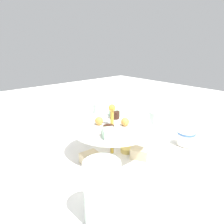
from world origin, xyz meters
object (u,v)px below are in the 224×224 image
Objects in this scene: water_glass_tall_right at (102,193)px; water_glass_short_left at (156,122)px; butter_knife_right at (218,188)px; water_glass_mid_back at (100,116)px; tiered_serving_stand at (112,142)px; butter_knife_left at (13,160)px; teacup_with_saucer at (186,139)px.

water_glass_short_left is (0.41, 0.18, -0.02)m from water_glass_tall_right.
water_glass_mid_back reaches higher than butter_knife_right.
water_glass_tall_right reaches higher than butter_knife_right.
water_glass_tall_right is at bearing -127.84° from water_glass_mid_back.
butter_knife_left is (-0.24, 0.17, -0.04)m from tiered_serving_stand.
water_glass_tall_right reaches higher than butter_knife_left.
butter_knife_left is (-0.47, 0.16, -0.04)m from water_glass_short_left.
water_glass_tall_right is (-0.17, -0.17, 0.02)m from tiered_serving_stand.
water_glass_mid_back is at bearing 70.58° from butter_knife_right.
teacup_with_saucer is 0.83× the size of water_glass_mid_back.
tiered_serving_stand is at bearing -118.66° from water_glass_mid_back.
water_glass_short_left is at bearing -51.93° from water_glass_mid_back.
tiered_serving_stand is at bearing -176.01° from water_glass_short_left.
water_glass_short_left is 0.50× the size of butter_knife_left.
water_glass_tall_right is 0.35m from butter_knife_left.
teacup_with_saucer is 0.53× the size of butter_knife_right.
water_glass_tall_right is at bearing 50.17° from butter_knife_left.
butter_knife_right is at bearing -92.34° from water_glass_mid_back.
butter_knife_left is at bearing 143.81° from tiered_serving_stand.
water_glass_tall_right is 1.17× the size of water_glass_mid_back.
water_glass_tall_right is 0.29m from butter_knife_right.
water_glass_short_left is 0.78× the size of water_glass_mid_back.
water_glass_tall_right is 0.40m from teacup_with_saucer.
butter_knife_left is at bearing 100.29° from water_glass_tall_right.
butter_knife_right is at bearing -73.01° from tiered_serving_stand.
butter_knife_left and butter_knife_right have the same top height.
butter_knife_right is at bearing -117.76° from water_glass_short_left.
butter_knife_right is 1.57× the size of water_glass_mid_back.
water_glass_tall_right is 1.49× the size of water_glass_short_left.
tiered_serving_stand is at bearing 89.91° from butter_knife_right.
water_glass_tall_right is 0.45m from water_glass_mid_back.
butter_knife_left is at bearing 161.89° from water_glass_short_left.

